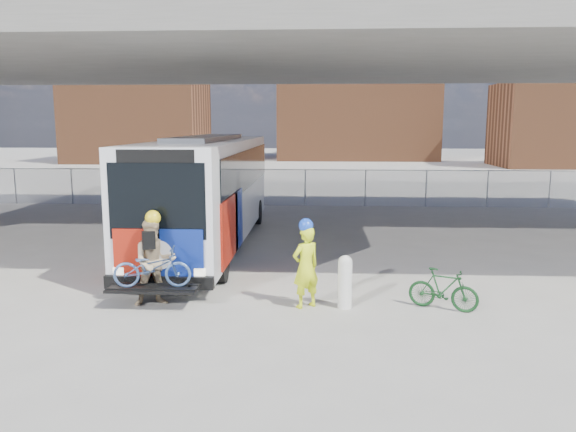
# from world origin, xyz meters

# --- Properties ---
(ground) EXTENTS (160.00, 160.00, 0.00)m
(ground) POSITION_xyz_m (0.00, 0.00, 0.00)
(ground) COLOR #9E9991
(ground) RESTS_ON ground
(bus) EXTENTS (2.67, 12.94, 3.69)m
(bus) POSITION_xyz_m (-2.00, 2.45, 2.11)
(bus) COLOR silver
(bus) RESTS_ON ground
(overpass) EXTENTS (40.00, 16.00, 7.95)m
(overpass) POSITION_xyz_m (0.00, 4.00, 6.54)
(overpass) COLOR #605E59
(overpass) RESTS_ON ground
(chainlink_fence) EXTENTS (30.00, 0.06, 30.00)m
(chainlink_fence) POSITION_xyz_m (0.00, 12.00, 1.42)
(chainlink_fence) COLOR gray
(chainlink_fence) RESTS_ON ground
(brick_buildings) EXTENTS (54.00, 22.00, 12.00)m
(brick_buildings) POSITION_xyz_m (1.23, 48.23, 5.42)
(brick_buildings) COLOR brown
(brick_buildings) RESTS_ON ground
(smokestack) EXTENTS (2.20, 2.20, 25.00)m
(smokestack) POSITION_xyz_m (14.00, 55.00, 12.50)
(smokestack) COLOR brown
(smokestack) RESTS_ON ground
(bollard) EXTENTS (0.31, 0.31, 1.20)m
(bollard) POSITION_xyz_m (2.27, -3.88, 0.64)
(bollard) COLOR white
(bollard) RESTS_ON ground
(cyclist_hivis) EXTENTS (0.81, 0.75, 2.03)m
(cyclist_hivis) POSITION_xyz_m (1.40, -3.88, 0.98)
(cyclist_hivis) COLOR #E4F91A
(cyclist_hivis) RESTS_ON ground
(cyclist_tan) EXTENTS (1.18, 1.07, 2.18)m
(cyclist_tan) POSITION_xyz_m (-2.02, -3.88, 1.03)
(cyclist_tan) COLOR tan
(cyclist_tan) RESTS_ON ground
(bike_parked) EXTENTS (1.59, 1.03, 0.93)m
(bike_parked) POSITION_xyz_m (4.44, -3.88, 0.46)
(bike_parked) COLOR #14401B
(bike_parked) RESTS_ON ground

